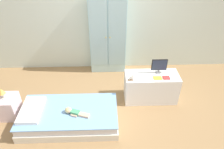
# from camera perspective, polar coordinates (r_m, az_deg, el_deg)

# --- Properties ---
(ground_plane) EXTENTS (10.00, 10.00, 0.02)m
(ground_plane) POSITION_cam_1_polar(r_m,az_deg,el_deg) (3.59, -1.07, -11.15)
(ground_plane) COLOR #99754C
(back_wall) EXTENTS (6.40, 0.05, 2.70)m
(back_wall) POSITION_cam_1_polar(r_m,az_deg,el_deg) (4.25, -1.68, 18.14)
(back_wall) COLOR silver
(back_wall) RESTS_ON ground_plane
(bed) EXTENTS (1.54, 0.81, 0.26)m
(bed) POSITION_cam_1_polar(r_m,az_deg,el_deg) (3.44, -11.69, -11.27)
(bed) COLOR silver
(bed) RESTS_ON ground_plane
(pillow) EXTENTS (0.32, 0.57, 0.06)m
(pillow) POSITION_cam_1_polar(r_m,az_deg,el_deg) (3.47, -21.39, -9.08)
(pillow) COLOR white
(pillow) RESTS_ON bed
(doll) EXTENTS (0.38, 0.19, 0.10)m
(doll) POSITION_cam_1_polar(r_m,az_deg,el_deg) (3.26, -10.87, -10.06)
(doll) COLOR #4CA375
(doll) RESTS_ON bed
(nightstand) EXTENTS (0.35, 0.35, 0.38)m
(nightstand) POSITION_cam_1_polar(r_m,az_deg,el_deg) (3.85, -27.00, -7.94)
(nightstand) COLOR silver
(nightstand) RESTS_ON ground_plane
(table_lamp) EXTENTS (0.11, 0.11, 0.18)m
(table_lamp) POSITION_cam_1_polar(r_m,az_deg,el_deg) (3.66, -28.29, -4.25)
(table_lamp) COLOR #B7B2AD
(table_lamp) RESTS_ON nightstand
(wardrobe) EXTENTS (0.74, 0.27, 1.69)m
(wardrobe) POSITION_cam_1_polar(r_m,az_deg,el_deg) (4.26, -1.18, 11.00)
(wardrobe) COLOR silver
(wardrobe) RESTS_ON ground_plane
(tv_stand) EXTENTS (0.93, 0.42, 0.52)m
(tv_stand) POSITION_cam_1_polar(r_m,az_deg,el_deg) (3.78, 10.69, -3.44)
(tv_stand) COLOR white
(tv_stand) RESTS_ON ground_plane
(tv_monitor) EXTENTS (0.27, 0.10, 0.27)m
(tv_monitor) POSITION_cam_1_polar(r_m,az_deg,el_deg) (3.63, 12.96, 2.47)
(tv_monitor) COLOR #99999E
(tv_monitor) RESTS_ON tv_stand
(rocking_horse_toy) EXTENTS (0.09, 0.04, 0.11)m
(rocking_horse_toy) POSITION_cam_1_polar(r_m,az_deg,el_deg) (3.43, 5.36, -0.89)
(rocking_horse_toy) COLOR #8E6642
(rocking_horse_toy) RESTS_ON tv_stand
(book_yellow) EXTENTS (0.14, 0.10, 0.01)m
(book_yellow) POSITION_cam_1_polar(r_m,az_deg,el_deg) (3.57, 12.52, -0.96)
(book_yellow) COLOR gold
(book_yellow) RESTS_ON tv_stand
(book_red) EXTENTS (0.11, 0.10, 0.01)m
(book_red) POSITION_cam_1_polar(r_m,az_deg,el_deg) (3.61, 14.84, -0.87)
(book_red) COLOR #CC3838
(book_red) RESTS_ON tv_stand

